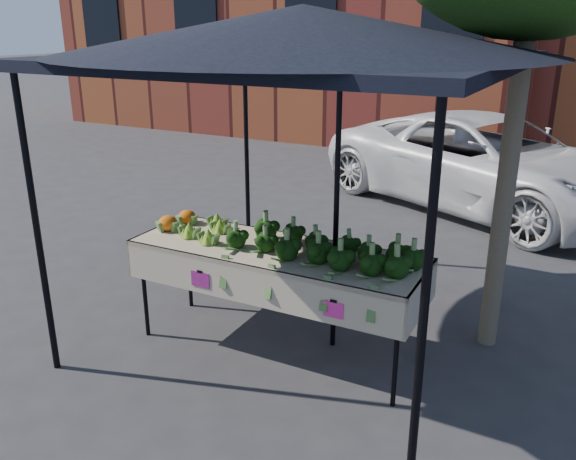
{
  "coord_description": "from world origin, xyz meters",
  "views": [
    {
      "loc": [
        2.37,
        -3.89,
        2.6
      ],
      "look_at": [
        0.2,
        0.12,
        1.0
      ],
      "focal_mm": 36.75,
      "sensor_mm": 36.0,
      "label": 1
    }
  ],
  "objects_px": {
    "vehicle": "(501,35)",
    "street_tree": "(519,84)",
    "canopy": "(302,183)",
    "table": "(276,300)"
  },
  "relations": [
    {
      "from": "canopy",
      "to": "table",
      "type": "bearing_deg",
      "value": -96.76
    },
    {
      "from": "canopy",
      "to": "street_tree",
      "type": "distance_m",
      "value": 1.81
    },
    {
      "from": "canopy",
      "to": "street_tree",
      "type": "relative_size",
      "value": 0.73
    },
    {
      "from": "table",
      "to": "street_tree",
      "type": "height_order",
      "value": "street_tree"
    },
    {
      "from": "canopy",
      "to": "vehicle",
      "type": "bearing_deg",
      "value": 81.87
    },
    {
      "from": "table",
      "to": "street_tree",
      "type": "bearing_deg",
      "value": 31.73
    },
    {
      "from": "vehicle",
      "to": "street_tree",
      "type": "bearing_deg",
      "value": -143.45
    },
    {
      "from": "table",
      "to": "vehicle",
      "type": "distance_m",
      "value": 5.43
    },
    {
      "from": "table",
      "to": "street_tree",
      "type": "relative_size",
      "value": 0.55
    },
    {
      "from": "street_tree",
      "to": "canopy",
      "type": "bearing_deg",
      "value": -158.33
    }
  ]
}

